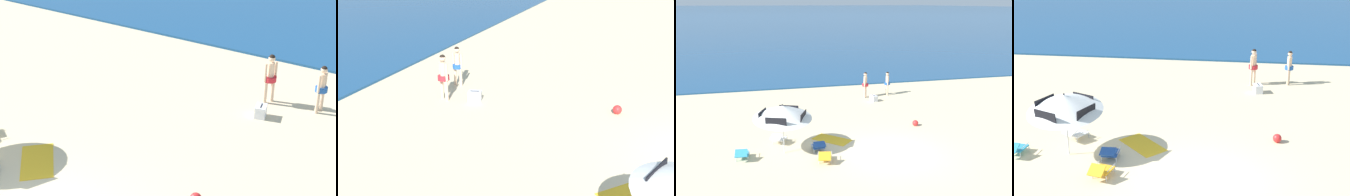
% 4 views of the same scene
% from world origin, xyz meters
% --- Properties ---
extents(person_standing_near_shore, '(0.41, 0.48, 1.66)m').
position_xyz_m(person_standing_near_shore, '(3.45, 9.58, 0.96)').
color(person_standing_near_shore, beige).
rests_on(person_standing_near_shore, ground).
extents(person_standing_beside, '(0.43, 0.47, 1.77)m').
position_xyz_m(person_standing_beside, '(1.74, 9.32, 1.02)').
color(person_standing_beside, beige).
rests_on(person_standing_beside, ground).
extents(cooler_box, '(0.46, 0.57, 0.43)m').
position_xyz_m(cooler_box, '(1.98, 8.17, 0.20)').
color(cooler_box, white).
rests_on(cooler_box, ground).
extents(beach_ball, '(0.31, 0.31, 0.31)m').
position_xyz_m(beach_ball, '(2.54, 3.03, 0.16)').
color(beach_ball, red).
rests_on(beach_ball, ground).
extents(beach_towel, '(1.91, 1.91, 0.01)m').
position_xyz_m(beach_towel, '(-2.20, 2.20, 0.01)').
color(beach_towel, gold).
rests_on(beach_towel, ground).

